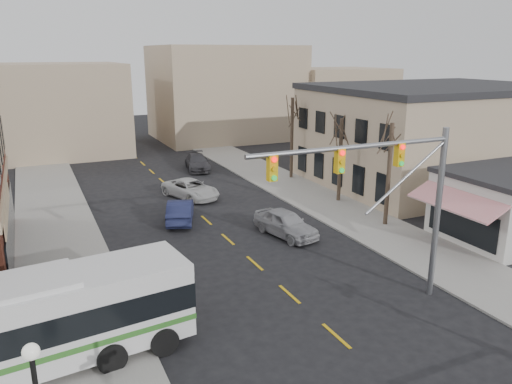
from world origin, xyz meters
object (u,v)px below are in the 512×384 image
pedestrian_far (58,308)px  car_d (197,162)px  car_a (286,223)px  car_c (191,189)px  street_lamp (35,383)px  car_b (180,210)px  pedestrian_near (126,325)px  traffic_signal_mast (393,184)px

pedestrian_far → car_d: bearing=21.2°
car_a → car_c: size_ratio=0.92×
car_a → street_lamp: bearing=-148.1°
car_d → street_lamp: bearing=-103.7°
car_a → car_c: (-2.84, 10.65, -0.09)m
car_b → pedestrian_near: bearing=85.1°
car_d → car_c: bearing=-100.4°
street_lamp → car_b: street_lamp is taller
traffic_signal_mast → car_d: bearing=88.3°
car_b → street_lamp: bearing=83.6°
traffic_signal_mast → car_b: 16.87m
car_c → pedestrian_far: bearing=-143.6°
traffic_signal_mast → car_a: (0.12, 9.84, -4.91)m
street_lamp → car_d: size_ratio=0.79×
traffic_signal_mast → pedestrian_far: traffic_signal_mast is taller
street_lamp → car_d: 37.09m
traffic_signal_mast → car_b: (-5.10, 15.30, -4.95)m
pedestrian_far → pedestrian_near: bearing=-87.4°
street_lamp → car_b: size_ratio=0.86×
traffic_signal_mast → car_a: traffic_signal_mast is taller
traffic_signal_mast → car_a: bearing=89.3°
car_a → car_b: 7.55m
car_a → car_c: 11.03m
traffic_signal_mast → street_lamp: 15.28m
car_b → pedestrian_near: size_ratio=3.05×
pedestrian_near → pedestrian_far: bearing=62.2°
pedestrian_near → car_d: bearing=-3.1°
car_c → pedestrian_near: 20.74m
car_a → pedestrian_far: size_ratio=3.18×
car_d → pedestrian_near: pedestrian_near is taller
traffic_signal_mast → car_b: size_ratio=2.07×
traffic_signal_mast → pedestrian_far: 15.06m
street_lamp → pedestrian_far: size_ratio=2.68×
car_a → pedestrian_near: pedestrian_near is taller
traffic_signal_mast → street_lamp: traffic_signal_mast is taller
traffic_signal_mast → car_d: (0.86, 29.70, -4.98)m
car_c → street_lamp: bearing=-135.5°
car_b → pedestrian_far: size_ratio=3.11×
traffic_signal_mast → pedestrian_near: size_ratio=6.31×
car_c → pedestrian_near: pedestrian_near is taller
street_lamp → pedestrian_near: (3.18, 5.61, -2.15)m
car_c → pedestrian_near: (-8.60, -18.87, 0.16)m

